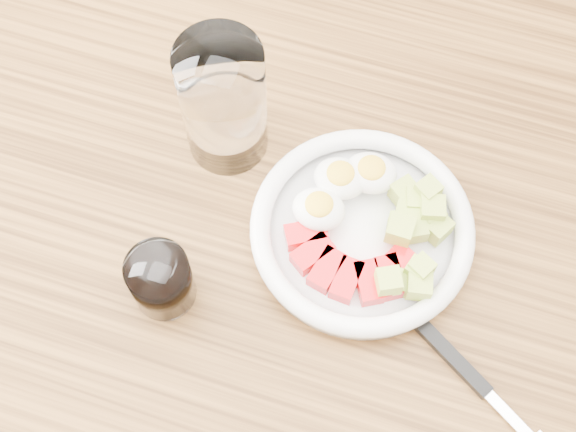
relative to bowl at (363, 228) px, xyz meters
The scene contains 6 objects.
ground 0.80m from the bowl, 160.49° to the right, with size 4.00×4.00×0.00m, color brown.
dining_table 0.14m from the bowl, 160.49° to the right, with size 1.50×0.90×0.77m.
bowl is the anchor object (origin of this frame).
fork 0.19m from the bowl, 38.33° to the right, with size 0.20×0.13×0.01m.
water_glass 0.20m from the bowl, 159.29° to the left, with size 0.09×0.09×0.17m, color white.
coffee_glass 0.22m from the bowl, 144.90° to the right, with size 0.07×0.07×0.08m.
Camera 1 is at (0.10, -0.33, 1.59)m, focal length 50.00 mm.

